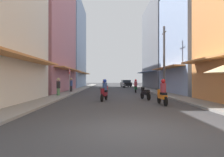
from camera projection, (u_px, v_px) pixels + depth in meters
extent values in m
plane|color=#38383A|center=(113.00, 90.00, 28.90)|extent=(118.99, 118.99, 0.00)
cube|color=gray|center=(79.00, 89.00, 28.82)|extent=(1.66, 62.09, 0.12)
cube|color=gray|center=(147.00, 89.00, 28.99)|extent=(1.66, 62.09, 0.12)
cube|color=#D88C4C|center=(23.00, 57.00, 10.85)|extent=(1.10, 10.92, 0.12)
cube|color=#B7727F|center=(43.00, 31.00, 24.43)|extent=(6.00, 13.17, 15.32)
cube|color=#D88C4C|center=(71.00, 70.00, 24.47)|extent=(1.10, 11.85, 0.12)
cube|color=#8CA5CC|center=(67.00, 45.00, 38.55)|extent=(6.00, 13.34, 16.89)
cube|color=#D88C4C|center=(85.00, 73.00, 38.58)|extent=(1.10, 12.00, 0.12)
cube|color=#8CA5CC|center=(198.00, 39.00, 20.82)|extent=(6.00, 9.10, 11.73)
cube|color=#D88C4C|center=(166.00, 68.00, 20.74)|extent=(1.10, 8.19, 0.12)
cube|color=slate|center=(166.00, 46.00, 32.24)|extent=(6.00, 12.45, 14.20)
cube|color=#8CA5CC|center=(146.00, 72.00, 32.16)|extent=(1.10, 11.20, 0.12)
cylinder|color=black|center=(159.00, 99.00, 12.45)|extent=(0.11, 0.56, 0.56)
cylinder|color=black|center=(166.00, 101.00, 11.20)|extent=(0.11, 0.56, 0.56)
cube|color=orange|center=(162.00, 97.00, 11.77)|extent=(0.33, 1.01, 0.24)
cube|color=black|center=(163.00, 94.00, 11.58)|extent=(0.31, 0.57, 0.14)
cylinder|color=orange|center=(160.00, 93.00, 12.32)|extent=(0.28, 0.28, 0.45)
cylinder|color=black|center=(160.00, 89.00, 12.33)|extent=(0.55, 0.06, 0.03)
cylinder|color=#99333F|center=(163.00, 88.00, 11.63)|extent=(0.34, 0.34, 0.55)
sphere|color=red|center=(163.00, 81.00, 11.63)|extent=(0.26, 0.26, 0.26)
cylinder|color=black|center=(102.00, 98.00, 13.39)|extent=(0.20, 0.56, 0.56)
cylinder|color=black|center=(106.00, 96.00, 14.61)|extent=(0.20, 0.56, 0.56)
cube|color=maroon|center=(104.00, 94.00, 14.05)|extent=(0.49, 1.04, 0.24)
cube|color=black|center=(105.00, 91.00, 14.25)|extent=(0.40, 0.61, 0.14)
cylinder|color=maroon|center=(102.00, 92.00, 13.51)|extent=(0.28, 0.28, 0.45)
cylinder|color=black|center=(102.00, 88.00, 13.51)|extent=(0.54, 0.15, 0.03)
cylinder|color=#334C8C|center=(105.00, 86.00, 14.20)|extent=(0.34, 0.34, 0.55)
sphere|color=#1E38B7|center=(105.00, 81.00, 14.20)|extent=(0.26, 0.26, 0.26)
cylinder|color=black|center=(142.00, 95.00, 15.53)|extent=(0.20, 0.56, 0.56)
cylinder|color=black|center=(149.00, 97.00, 14.31)|extent=(0.20, 0.56, 0.56)
cube|color=black|center=(146.00, 93.00, 14.87)|extent=(0.49, 1.04, 0.24)
cube|color=black|center=(147.00, 91.00, 14.68)|extent=(0.39, 0.61, 0.14)
cylinder|color=black|center=(143.00, 90.00, 15.41)|extent=(0.28, 0.28, 0.45)
cylinder|color=black|center=(143.00, 87.00, 15.41)|extent=(0.54, 0.15, 0.03)
cylinder|color=black|center=(107.00, 93.00, 18.15)|extent=(0.14, 0.57, 0.56)
cylinder|color=black|center=(105.00, 94.00, 16.90)|extent=(0.14, 0.57, 0.56)
cube|color=red|center=(106.00, 91.00, 17.47)|extent=(0.38, 1.02, 0.24)
cube|color=black|center=(105.00, 89.00, 17.28)|extent=(0.34, 0.59, 0.14)
cylinder|color=red|center=(106.00, 89.00, 18.02)|extent=(0.28, 0.28, 0.45)
cylinder|color=black|center=(106.00, 86.00, 18.02)|extent=(0.55, 0.09, 0.03)
cylinder|color=black|center=(104.00, 88.00, 29.64)|extent=(0.11, 0.56, 0.56)
cylinder|color=black|center=(104.00, 88.00, 28.40)|extent=(0.11, 0.56, 0.56)
cube|color=#B2B2B7|center=(104.00, 86.00, 28.97)|extent=(0.34, 1.01, 0.24)
cube|color=black|center=(104.00, 85.00, 28.77)|extent=(0.31, 0.58, 0.14)
cylinder|color=#B2B2B7|center=(104.00, 85.00, 29.52)|extent=(0.28, 0.28, 0.45)
cylinder|color=black|center=(104.00, 83.00, 29.52)|extent=(0.55, 0.06, 0.03)
cylinder|color=#BF8C3F|center=(104.00, 83.00, 28.83)|extent=(0.34, 0.34, 0.55)
sphere|color=black|center=(104.00, 80.00, 28.83)|extent=(0.26, 0.26, 0.26)
cylinder|color=black|center=(123.00, 86.00, 35.87)|extent=(0.16, 0.57, 0.56)
cylinder|color=black|center=(125.00, 87.00, 34.64)|extent=(0.16, 0.57, 0.56)
cube|color=silver|center=(124.00, 85.00, 35.20)|extent=(0.43, 1.03, 0.24)
cube|color=black|center=(124.00, 84.00, 35.01)|extent=(0.36, 0.60, 0.14)
cylinder|color=silver|center=(123.00, 84.00, 35.75)|extent=(0.28, 0.28, 0.45)
cylinder|color=black|center=(123.00, 83.00, 35.75)|extent=(0.55, 0.11, 0.03)
cylinder|color=black|center=(135.00, 90.00, 23.42)|extent=(0.13, 0.56, 0.56)
cylinder|color=black|center=(136.00, 91.00, 22.17)|extent=(0.13, 0.56, 0.56)
cube|color=#197233|center=(136.00, 88.00, 22.75)|extent=(0.36, 1.02, 0.24)
cube|color=black|center=(136.00, 87.00, 22.55)|extent=(0.33, 0.58, 0.14)
cylinder|color=#197233|center=(135.00, 87.00, 23.29)|extent=(0.28, 0.28, 0.45)
cylinder|color=black|center=(135.00, 84.00, 23.30)|extent=(0.55, 0.08, 0.03)
cylinder|color=#99333F|center=(136.00, 84.00, 22.60)|extent=(0.34, 0.34, 0.55)
sphere|color=red|center=(136.00, 80.00, 22.60)|extent=(0.26, 0.26, 0.26)
cube|color=black|center=(126.00, 84.00, 39.60)|extent=(2.13, 4.25, 0.70)
cube|color=#333D47|center=(126.00, 81.00, 39.45)|extent=(1.79, 2.24, 0.60)
cylinder|color=black|center=(121.00, 85.00, 40.76)|extent=(0.24, 0.65, 0.64)
cylinder|color=black|center=(128.00, 85.00, 40.92)|extent=(0.24, 0.65, 0.64)
cylinder|color=black|center=(123.00, 86.00, 38.27)|extent=(0.24, 0.65, 0.64)
cylinder|color=black|center=(131.00, 86.00, 38.44)|extent=(0.24, 0.65, 0.64)
cylinder|color=#598C59|center=(58.00, 92.00, 17.48)|extent=(0.28, 0.28, 0.75)
cylinder|color=#262628|center=(58.00, 85.00, 17.48)|extent=(0.34, 0.34, 0.64)
sphere|color=tan|center=(58.00, 80.00, 17.49)|extent=(0.22, 0.22, 0.22)
cone|color=#D1B77A|center=(58.00, 79.00, 17.49)|extent=(0.44, 0.44, 0.16)
cylinder|color=#262628|center=(71.00, 89.00, 22.96)|extent=(0.28, 0.28, 0.78)
cylinder|color=#334C8C|center=(71.00, 83.00, 22.97)|extent=(0.34, 0.34, 0.66)
sphere|color=#9E7256|center=(71.00, 79.00, 22.97)|extent=(0.22, 0.22, 0.22)
cone|color=#D1B77A|center=(71.00, 78.00, 22.97)|extent=(0.44, 0.44, 0.16)
cylinder|color=#4C4C4F|center=(164.00, 61.00, 18.17)|extent=(0.20, 0.20, 6.55)
cylinder|color=#3F382D|center=(164.00, 33.00, 18.18)|extent=(0.08, 1.20, 0.08)
cylinder|color=gray|center=(70.00, 82.00, 18.65)|extent=(0.07, 0.07, 2.60)
cylinder|color=red|center=(70.00, 71.00, 18.66)|extent=(0.02, 0.60, 0.60)
cube|color=white|center=(70.00, 71.00, 18.66)|extent=(0.03, 0.40, 0.10)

